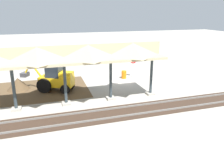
# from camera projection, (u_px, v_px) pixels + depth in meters

# --- Properties ---
(ground_plane) EXTENTS (120.00, 120.00, 0.00)m
(ground_plane) POSITION_uv_depth(u_px,v_px,m) (123.00, 82.00, 23.91)
(ground_plane) COLOR #9E998E
(dirt_work_zone) EXTENTS (9.62, 7.00, 0.01)m
(dirt_work_zone) POSITION_uv_depth(u_px,v_px,m) (38.00, 90.00, 21.34)
(dirt_work_zone) COLOR brown
(dirt_work_zone) RESTS_ON ground
(platform_canopy) EXTENTS (16.50, 3.20, 4.90)m
(platform_canopy) POSITION_uv_depth(u_px,v_px,m) (63.00, 55.00, 16.87)
(platform_canopy) COLOR #9E998E
(platform_canopy) RESTS_ON ground
(rail_tracks) EXTENTS (60.00, 2.58, 0.15)m
(rail_tracks) POSITION_uv_depth(u_px,v_px,m) (153.00, 108.00, 17.29)
(rail_tracks) COLOR slate
(rail_tracks) RESTS_ON ground
(stop_sign) EXTENTS (0.76, 0.10, 2.39)m
(stop_sign) POSITION_uv_depth(u_px,v_px,m) (133.00, 63.00, 25.14)
(stop_sign) COLOR gray
(stop_sign) RESTS_ON ground
(backhoe) EXTENTS (5.08, 3.32, 2.82)m
(backhoe) POSITION_uv_depth(u_px,v_px,m) (55.00, 78.00, 20.82)
(backhoe) COLOR #EAB214
(backhoe) RESTS_ON ground
(dirt_mound) EXTENTS (4.28, 4.28, 2.36)m
(dirt_mound) POSITION_uv_depth(u_px,v_px,m) (19.00, 89.00, 21.54)
(dirt_mound) COLOR brown
(dirt_mound) RESTS_ON ground
(traffic_barrel) EXTENTS (0.56, 0.56, 0.90)m
(traffic_barrel) POSITION_uv_depth(u_px,v_px,m) (124.00, 75.00, 24.95)
(traffic_barrel) COLOR orange
(traffic_barrel) RESTS_ON ground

